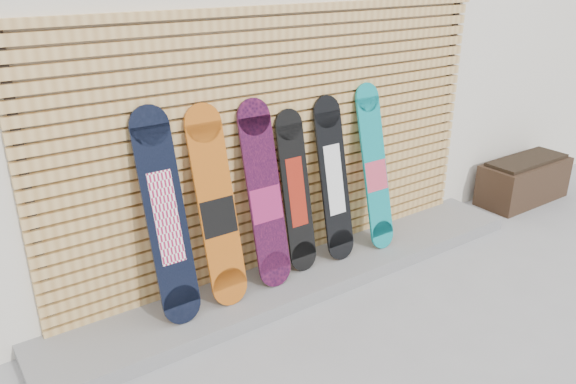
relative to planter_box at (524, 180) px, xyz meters
name	(u,v)px	position (x,y,z in m)	size (l,w,h in m)	color
ground	(370,312)	(-3.00, -0.67, -0.25)	(80.00, 80.00, 0.00)	gray
building	(210,33)	(-2.50, 2.83, 1.55)	(12.00, 5.00, 3.60)	beige
concrete_step	(305,275)	(-3.15, 0.01, -0.19)	(4.60, 0.70, 0.12)	slate
slat_wall	(285,141)	(-3.15, 0.30, 0.95)	(4.26, 0.08, 2.29)	tan
planter_box	(524,180)	(0.00, 0.00, 0.00)	(1.15, 0.48, 0.52)	black
snowboard_0	(166,218)	(-4.34, 0.07, 0.65)	(0.29, 0.40, 1.58)	black
snowboard_1	(217,208)	(-3.93, 0.07, 0.62)	(0.30, 0.39, 1.53)	#AE5312
snowboard_2	(265,196)	(-3.50, 0.08, 0.61)	(0.30, 0.37, 1.51)	black
snowboard_3	(296,192)	(-3.16, 0.12, 0.55)	(0.26, 0.30, 1.38)	black
snowboard_4	(334,180)	(-2.77, 0.11, 0.58)	(0.28, 0.33, 1.44)	black
snowboard_5	(375,169)	(-2.31, 0.08, 0.60)	(0.26, 0.39, 1.49)	#0D7F84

